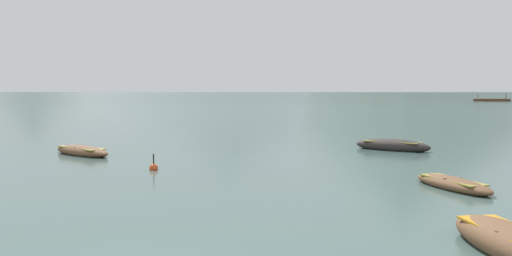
{
  "coord_description": "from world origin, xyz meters",
  "views": [
    {
      "loc": [
        2.54,
        -8.31,
        3.33
      ],
      "look_at": [
        -0.4,
        35.84,
        0.18
      ],
      "focal_mm": 37.16,
      "sensor_mm": 36.0,
      "label": 1
    }
  ],
  "objects_px": {
    "rowboat_1": "(392,146)",
    "ferry_1": "(492,100)",
    "rowboat_3": "(453,184)",
    "rowboat_6": "(82,151)",
    "mooring_buoy": "(154,168)"
  },
  "relations": [
    {
      "from": "rowboat_1",
      "to": "rowboat_3",
      "type": "distance_m",
      "value": 11.68
    },
    {
      "from": "rowboat_6",
      "to": "ferry_1",
      "type": "distance_m",
      "value": 159.62
    },
    {
      "from": "rowboat_3",
      "to": "mooring_buoy",
      "type": "height_order",
      "value": "mooring_buoy"
    },
    {
      "from": "ferry_1",
      "to": "mooring_buoy",
      "type": "height_order",
      "value": "ferry_1"
    },
    {
      "from": "ferry_1",
      "to": "mooring_buoy",
      "type": "distance_m",
      "value": 161.81
    },
    {
      "from": "rowboat_3",
      "to": "mooring_buoy",
      "type": "xyz_separation_m",
      "value": [
        -11.27,
        3.46,
        -0.07
      ]
    },
    {
      "from": "rowboat_1",
      "to": "ferry_1",
      "type": "relative_size",
      "value": 0.39
    },
    {
      "from": "rowboat_1",
      "to": "ferry_1",
      "type": "xyz_separation_m",
      "value": [
        56.37,
        138.7,
        0.2
      ]
    },
    {
      "from": "rowboat_6",
      "to": "ferry_1",
      "type": "bearing_deg",
      "value": 62.83
    },
    {
      "from": "rowboat_6",
      "to": "rowboat_1",
      "type": "bearing_deg",
      "value": 11.34
    },
    {
      "from": "ferry_1",
      "to": "mooring_buoy",
      "type": "xyz_separation_m",
      "value": [
        -67.8,
        -146.92,
        -0.36
      ]
    },
    {
      "from": "rowboat_1",
      "to": "rowboat_6",
      "type": "bearing_deg",
      "value": -168.66
    },
    {
      "from": "rowboat_6",
      "to": "mooring_buoy",
      "type": "xyz_separation_m",
      "value": [
        5.08,
        -4.91,
        -0.1
      ]
    },
    {
      "from": "rowboat_1",
      "to": "mooring_buoy",
      "type": "height_order",
      "value": "mooring_buoy"
    },
    {
      "from": "rowboat_1",
      "to": "ferry_1",
      "type": "height_order",
      "value": "ferry_1"
    }
  ]
}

